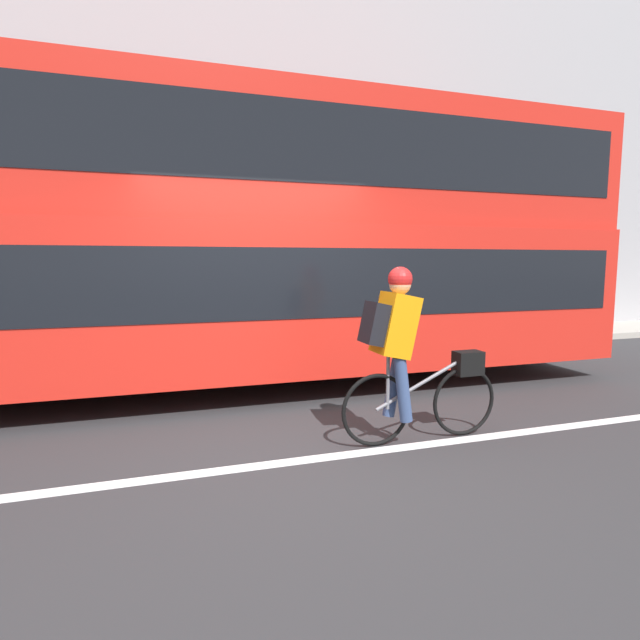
{
  "coord_description": "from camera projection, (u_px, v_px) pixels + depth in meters",
  "views": [
    {
      "loc": [
        -1.04,
        -3.93,
        1.62
      ],
      "look_at": [
        0.61,
        1.12,
        1.0
      ],
      "focal_mm": 28.0,
      "sensor_mm": 36.0,
      "label": 1
    }
  ],
  "objects": [
    {
      "name": "road_center_line",
      "position": [
        298.0,
        461.0,
        4.07
      ],
      "size": [
        50.0,
        0.14,
        0.01
      ],
      "primitive_type": "cube",
      "color": "silver",
      "rests_on": "ground_plane"
    },
    {
      "name": "sidewalk_curb",
      "position": [
        222.0,
        351.0,
        8.76
      ],
      "size": [
        60.0,
        1.64,
        0.12
      ],
      "color": "#A8A399",
      "rests_on": "ground_plane"
    },
    {
      "name": "ground_plane",
      "position": [
        293.0,
        454.0,
        4.22
      ],
      "size": [
        80.0,
        80.0,
        0.0
      ],
      "primitive_type": "plane",
      "color": "#2D2D30"
    },
    {
      "name": "building_facade",
      "position": [
        210.0,
        97.0,
        9.15
      ],
      "size": [
        60.0,
        0.3,
        9.26
      ],
      "color": "#9E9EA3",
      "rests_on": "ground_plane"
    },
    {
      "name": "trash_bin",
      "position": [
        538.0,
        313.0,
        10.7
      ],
      "size": [
        0.48,
        0.48,
        0.8
      ],
      "color": "#262628",
      "rests_on": "sidewalk_curb"
    },
    {
      "name": "bus",
      "position": [
        202.0,
        232.0,
        6.23
      ],
      "size": [
        10.79,
        2.53,
        3.58
      ],
      "color": "black",
      "rests_on": "ground_plane"
    },
    {
      "name": "cyclist_on_bike",
      "position": [
        406.0,
        349.0,
        4.4
      ],
      "size": [
        1.55,
        0.32,
        1.58
      ],
      "color": "black",
      "rests_on": "ground_plane"
    }
  ]
}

